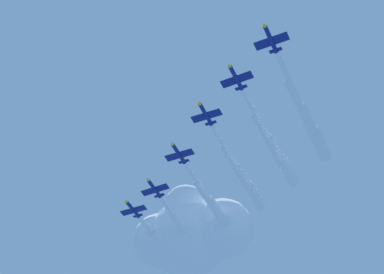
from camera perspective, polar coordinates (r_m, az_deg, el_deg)
jet_lead at (r=204.39m, az=8.72°, el=1.25°), size 8.39×54.16×3.72m
jet_port_inner at (r=216.05m, az=6.28°, el=-0.94°), size 8.40×53.99×3.79m
jet_starboard_inner at (r=227.22m, az=3.85°, el=-3.03°), size 8.43×52.44×3.70m
jet_port_mid at (r=237.42m, az=1.79°, el=-5.40°), size 8.42×50.93×3.69m
jet_starboard_mid at (r=250.17m, az=0.05°, el=-7.75°), size 8.42×52.73×3.77m
jet_port_outer at (r=262.88m, az=-1.73°, el=-8.72°), size 8.41×49.40×3.69m
cloud_puff at (r=258.62m, az=-0.07°, el=-7.44°), size 42.70×31.68×30.42m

